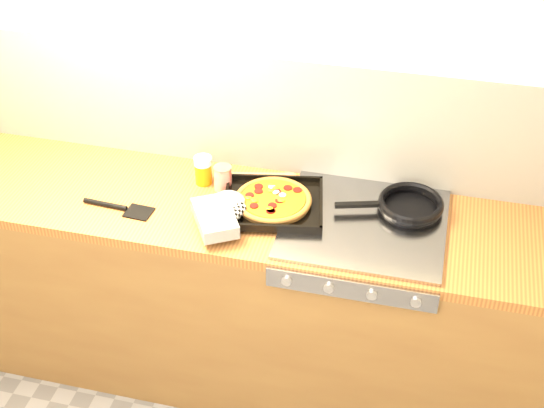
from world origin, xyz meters
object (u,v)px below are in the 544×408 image
(pizza_on_tray, at_px, (257,205))
(tomato_can, at_px, (223,178))
(juice_glass, at_px, (203,170))
(frying_pan, at_px, (409,205))

(pizza_on_tray, xyz_separation_m, tomato_can, (-0.17, 0.13, 0.01))
(juice_glass, bearing_deg, frying_pan, -0.66)
(tomato_can, xyz_separation_m, juice_glass, (-0.09, 0.02, 0.01))
(pizza_on_tray, bearing_deg, tomato_can, 143.60)
(pizza_on_tray, bearing_deg, frying_pan, 14.01)
(pizza_on_tray, relative_size, juice_glass, 4.28)
(tomato_can, bearing_deg, juice_glass, 166.60)
(frying_pan, height_order, tomato_can, tomato_can)
(frying_pan, bearing_deg, pizza_on_tray, -165.99)
(frying_pan, distance_m, tomato_can, 0.73)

